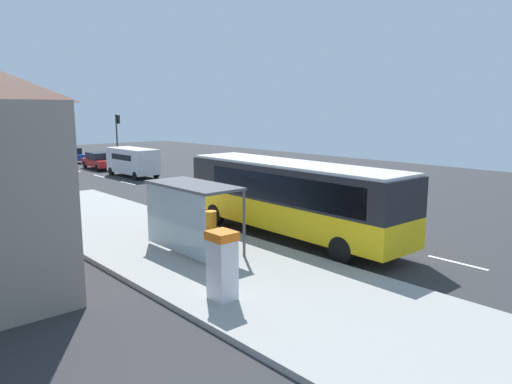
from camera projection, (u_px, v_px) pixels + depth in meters
ground_plane at (160, 192)px, 31.54m from camera, size 56.00×92.00×0.04m
sidewalk_platform at (175, 248)px, 18.50m from camera, size 6.20×30.00×0.18m
lane_stripe_seg_0 at (457, 263)px, 17.00m from camera, size 0.16×2.20×0.01m
lane_stripe_seg_1 at (344, 235)px, 20.68m from camera, size 0.16×2.20×0.01m
lane_stripe_seg_2 at (266, 216)px, 24.35m from camera, size 0.16×2.20×0.01m
lane_stripe_seg_3 at (208, 202)px, 28.03m from camera, size 0.16×2.20×0.01m
lane_stripe_seg_4 at (163, 192)px, 31.70m from camera, size 0.16×2.20×0.01m
lane_stripe_seg_5 at (128, 183)px, 35.38m from camera, size 0.16×2.20×0.01m
lane_stripe_seg_6 at (99, 176)px, 39.05m from camera, size 0.16×2.20×0.01m
lane_stripe_seg_7 at (76, 170)px, 42.72m from camera, size 0.16×2.20×0.01m
bus at (291, 195)px, 20.09m from camera, size 2.76×11.06×3.21m
white_van at (133, 160)px, 38.56m from camera, size 2.14×5.25×2.30m
sedan_near at (69, 155)px, 48.96m from camera, size 1.96×4.46×1.52m
sedan_far at (99, 160)px, 43.60m from camera, size 1.99×4.47×1.52m
ticket_machine at (222, 265)px, 13.14m from camera, size 0.66×0.76×1.94m
recycling_bin_orange at (211, 222)px, 20.35m from camera, size 0.52×0.52×0.95m
recycling_bin_red at (201, 219)px, 20.87m from camera, size 0.52×0.52×0.95m
recycling_bin_yellow at (192, 217)px, 21.38m from camera, size 0.52×0.52×0.95m
traffic_light_near_side at (118, 131)px, 47.25m from camera, size 0.49×0.28×4.92m
traffic_light_far_side at (23, 137)px, 42.24m from camera, size 0.49×0.28×4.51m
traffic_light_median at (59, 133)px, 45.10m from camera, size 0.49×0.28×4.79m
bus_shelter at (186, 200)px, 17.52m from camera, size 1.80×4.00×2.50m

